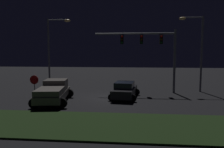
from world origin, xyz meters
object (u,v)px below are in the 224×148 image
street_lamp_left (53,44)px  street_lamp_right (197,44)px  traffic_signal_gantry (151,45)px  stop_sign (34,83)px  car_sedan (125,90)px  pickup_truck (54,90)px

street_lamp_left → street_lamp_right: street_lamp_left is taller
traffic_signal_gantry → stop_sign: size_ratio=3.73×
street_lamp_left → street_lamp_right: size_ratio=1.01×
street_lamp_right → stop_sign: (-15.12, -6.07, -3.46)m
car_sedan → traffic_signal_gantry: size_ratio=0.55×
pickup_truck → street_lamp_right: (13.32, 6.34, 4.03)m
pickup_truck → car_sedan: 6.31m
car_sedan → street_lamp_right: street_lamp_right is taller
pickup_truck → street_lamp_left: street_lamp_left is taller
street_lamp_right → traffic_signal_gantry: bearing=-168.1°
street_lamp_left → stop_sign: street_lamp_left is taller
traffic_signal_gantry → street_lamp_left: 11.23m
pickup_truck → stop_sign: (-1.80, 0.27, 0.56)m
traffic_signal_gantry → street_lamp_right: bearing=11.9°
car_sedan → stop_sign: 7.99m
car_sedan → stop_sign: stop_sign is taller
pickup_truck → street_lamp_right: size_ratio=0.71×
traffic_signal_gantry → street_lamp_left: size_ratio=1.03×
street_lamp_left → stop_sign: (0.83, -7.02, -3.53)m
pickup_truck → traffic_signal_gantry: bearing=-66.2°
pickup_truck → car_sedan: size_ratio=1.23×
street_lamp_left → pickup_truck: bearing=-70.1°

